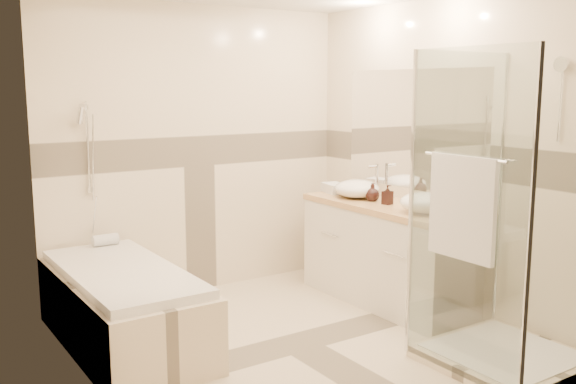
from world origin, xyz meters
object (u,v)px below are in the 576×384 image
bathtub (123,303)px  vessel_sink_near (357,189)px  shower_enclosure (486,290)px  vanity (386,253)px  vessel_sink_far (426,203)px  amenity_bottle_b (372,192)px  amenity_bottle_a (387,195)px

bathtub → vessel_sink_near: bearing=0.6°
shower_enclosure → vessel_sink_near: (0.27, 1.64, 0.42)m
vanity → bathtub: bearing=170.8°
vessel_sink_far → amenity_bottle_b: (0.00, 0.61, -0.00)m
vessel_sink_near → vessel_sink_far: 0.82m
vessel_sink_near → amenity_bottle_a: 0.39m
vessel_sink_near → amenity_bottle_b: (0.00, -0.20, -0.00)m
bathtub → shower_enclosure: bearing=-41.1°
vessel_sink_far → shower_enclosure: bearing=-108.3°
bathtub → amenity_bottle_a: (2.13, -0.37, 0.62)m
amenity_bottle_a → amenity_bottle_b: 0.19m
vanity → amenity_bottle_b: amenity_bottle_b is taller
vessel_sink_near → amenity_bottle_a: bearing=-90.0°
vanity → vessel_sink_near: 0.62m
vanity → shower_enclosure: bearing=-103.0°
shower_enclosure → amenity_bottle_a: shower_enclosure is taller
bathtub → amenity_bottle_b: bearing=-4.9°
bathtub → shower_enclosure: (1.86, -1.62, 0.20)m
amenity_bottle_b → vessel_sink_far: bearing=-90.0°
vanity → vessel_sink_near: size_ratio=4.13×
shower_enclosure → vessel_sink_far: size_ratio=5.18×
amenity_bottle_a → vanity: bearing=41.9°
vessel_sink_near → amenity_bottle_b: 0.20m
shower_enclosure → vessel_sink_near: size_ratio=5.20×
vanity → vessel_sink_far: (-0.02, -0.45, 0.50)m
vanity → vessel_sink_near: vessel_sink_near is taller
shower_enclosure → amenity_bottle_a: (0.27, 1.25, 0.43)m
vanity → amenity_bottle_b: size_ratio=10.66×
vessel_sink_far → amenity_bottle_b: bearing=90.0°
amenity_bottle_a → vessel_sink_near: bearing=90.0°
shower_enclosure → vessel_sink_far: shower_enclosure is taller
amenity_bottle_a → amenity_bottle_b: size_ratio=1.06×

